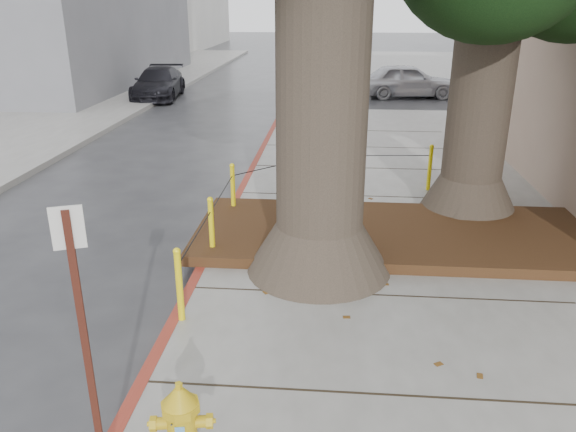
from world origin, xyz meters
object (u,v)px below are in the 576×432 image
car_dark (158,83)px  fire_hydrant (182,428)px  signpost (83,331)px  car_silver (407,81)px

car_dark → fire_hydrant: bearing=-78.1°
signpost → car_silver: (4.73, 20.33, -0.76)m
fire_hydrant → car_dark: bearing=98.7°
fire_hydrant → car_silver: 20.69m
fire_hydrant → signpost: size_ratio=0.36×
fire_hydrant → car_dark: (-6.08, 19.24, 0.05)m
car_silver → car_dark: size_ratio=0.96×
signpost → car_dark: size_ratio=0.55×
fire_hydrant → signpost: signpost is taller
signpost → car_dark: (-5.40, 19.28, -0.84)m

